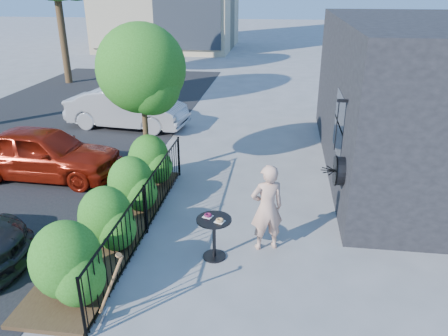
# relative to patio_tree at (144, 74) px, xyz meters

# --- Properties ---
(ground) EXTENTS (120.00, 120.00, 0.00)m
(ground) POSITION_rel_patio_tree_xyz_m (2.24, -2.76, -2.76)
(ground) COLOR gray
(ground) RESTS_ON ground
(shop_building) EXTENTS (6.22, 9.00, 4.00)m
(shop_building) POSITION_rel_patio_tree_xyz_m (7.73, 1.74, -0.76)
(shop_building) COLOR black
(shop_building) RESTS_ON ground
(fence) EXTENTS (0.05, 6.05, 1.10)m
(fence) POSITION_rel_patio_tree_xyz_m (0.74, -2.76, -2.20)
(fence) COLOR black
(fence) RESTS_ON ground
(planting_bed) EXTENTS (1.30, 6.00, 0.08)m
(planting_bed) POSITION_rel_patio_tree_xyz_m (0.04, -2.76, -2.72)
(planting_bed) COLOR #382616
(planting_bed) RESTS_ON ground
(shrubs) EXTENTS (1.10, 5.60, 1.24)m
(shrubs) POSITION_rel_patio_tree_xyz_m (0.14, -2.66, -2.06)
(shrubs) COLOR #225D15
(shrubs) RESTS_ON ground
(patio_tree) EXTENTS (2.20, 2.20, 3.94)m
(patio_tree) POSITION_rel_patio_tree_xyz_m (0.00, 0.00, 0.00)
(patio_tree) COLOR #3F2B19
(patio_tree) RESTS_ON ground
(cafe_table) EXTENTS (0.66, 0.66, 0.88)m
(cafe_table) POSITION_rel_patio_tree_xyz_m (2.27, -3.44, -2.19)
(cafe_table) COLOR black
(cafe_table) RESTS_ON ground
(woman) EXTENTS (0.75, 0.62, 1.76)m
(woman) POSITION_rel_patio_tree_xyz_m (3.21, -2.97, -1.88)
(woman) COLOR tan
(woman) RESTS_ON ground
(shovel) EXTENTS (0.49, 0.17, 1.29)m
(shovel) POSITION_rel_patio_tree_xyz_m (0.98, -5.35, -2.20)
(shovel) COLOR brown
(shovel) RESTS_ON ground
(car_red) EXTENTS (4.12, 1.81, 1.38)m
(car_red) POSITION_rel_patio_tree_xyz_m (-2.78, -0.32, -2.07)
(car_red) COLOR maroon
(car_red) RESTS_ON ground
(car_silver) EXTENTS (4.44, 1.96, 1.42)m
(car_silver) POSITION_rel_patio_tree_xyz_m (-2.08, 4.22, -2.06)
(car_silver) COLOR #ACACB0
(car_silver) RESTS_ON ground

